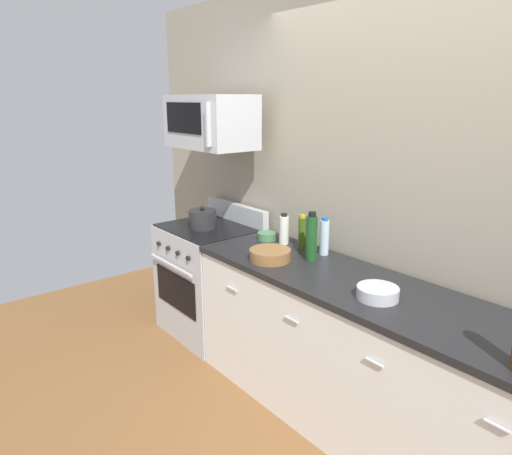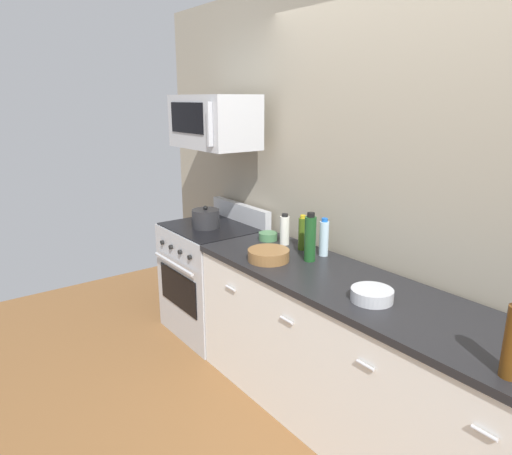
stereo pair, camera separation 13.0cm
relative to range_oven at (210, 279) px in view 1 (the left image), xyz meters
The scene contains 13 objects.
ground_plane 1.67m from the range_oven, ahead, with size 6.65×6.65×0.00m, color brown.
back_wall 1.87m from the range_oven, 14.24° to the left, with size 5.55×0.10×2.70m, color #9E937F.
counter_unit 1.60m from the range_oven, ahead, with size 2.46×0.66×0.92m.
range_oven is the anchor object (origin of this frame).
microwave 1.28m from the range_oven, 89.71° to the left, with size 0.74×0.44×0.40m.
bottle_wine_green 1.23m from the range_oven, ahead, with size 0.07×0.07×0.32m.
bottle_vinegar_white 0.92m from the range_oven, 13.28° to the left, with size 0.07×0.07×0.22m.
bottle_olive_oil 1.06m from the range_oven, 12.18° to the left, with size 0.06×0.06×0.24m.
bottle_water_clear 1.22m from the range_oven, 11.68° to the left, with size 0.06×0.06×0.25m.
bowl_wooden_salad 1.04m from the range_oven, ahead, with size 0.27×0.27×0.07m.
bowl_steel_prep 1.78m from the range_oven, ahead, with size 0.22×0.22×0.06m.
bowl_green_glaze 0.75m from the range_oven, 14.01° to the left, with size 0.14×0.14×0.06m.
stockpot 0.53m from the range_oven, 90.00° to the right, with size 0.22×0.22×0.18m.
Camera 1 is at (1.41, -1.97, 1.92)m, focal length 32.30 mm.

